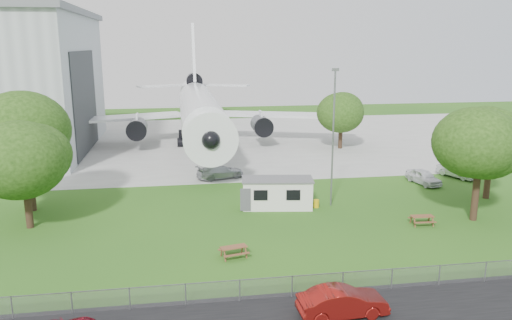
{
  "coord_description": "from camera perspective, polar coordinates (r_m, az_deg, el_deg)",
  "views": [
    {
      "loc": [
        -5.1,
        -34.83,
        14.06
      ],
      "look_at": [
        1.7,
        8.0,
        4.0
      ],
      "focal_mm": 35.0,
      "sensor_mm": 36.0,
      "label": 1
    }
  ],
  "objects": [
    {
      "name": "tree_west_small",
      "position": [
        42.06,
        -25.03,
        -0.37
      ],
      "size": [
        7.18,
        7.18,
        8.78
      ],
      "color": "#382619",
      "rests_on": "ground"
    },
    {
      "name": "ground",
      "position": [
        37.91,
        -0.65,
        -8.71
      ],
      "size": [
        160.0,
        160.0,
        0.0
      ],
      "primitive_type": "plane",
      "color": "#3A701D"
    },
    {
      "name": "tree_west_big",
      "position": [
        46.12,
        -24.82,
        2.55
      ],
      "size": [
        8.2,
        8.2,
        10.72
      ],
      "color": "#382619",
      "rests_on": "ground"
    },
    {
      "name": "tree_east_back",
      "position": [
        50.34,
        25.44,
        2.78
      ],
      "size": [
        6.67,
        6.67,
        9.53
      ],
      "color": "#382619",
      "rests_on": "ground"
    },
    {
      "name": "fence",
      "position": [
        29.42,
        2.15,
        -15.5
      ],
      "size": [
        58.0,
        0.04,
        1.3
      ],
      "primitive_type": "cube",
      "color": "gray",
      "rests_on": "ground"
    },
    {
      "name": "concrete_apron",
      "position": [
        74.35,
        -4.93,
        2.12
      ],
      "size": [
        120.0,
        46.0,
        0.03
      ],
      "primitive_type": "cube",
      "color": "#B7B7B2",
      "rests_on": "ground"
    },
    {
      "name": "tree_east_front",
      "position": [
        43.44,
        24.28,
        1.5
      ],
      "size": [
        7.04,
        7.04,
        9.76
      ],
      "color": "#382619",
      "rests_on": "ground"
    },
    {
      "name": "airliner",
      "position": [
        71.3,
        -6.5,
        5.89
      ],
      "size": [
        46.36,
        47.73,
        17.69
      ],
      "color": "white",
      "rests_on": "ground"
    },
    {
      "name": "site_cabin",
      "position": [
        44.03,
        2.46,
        -3.78
      ],
      "size": [
        6.91,
        3.55,
        2.62
      ],
      "color": "silver",
      "rests_on": "ground"
    },
    {
      "name": "tree_far_apron",
      "position": [
        69.3,
        9.73,
        5.64
      ],
      "size": [
        6.42,
        6.42,
        8.56
      ],
      "color": "#382619",
      "rests_on": "ground"
    },
    {
      "name": "car_ne_hatch",
      "position": [
        54.22,
        18.6,
        -1.86
      ],
      "size": [
        2.52,
        4.59,
        1.48
      ],
      "primitive_type": "imported",
      "rotation": [
        0.0,
        0.0,
        0.19
      ],
      "color": "silver",
      "rests_on": "ground"
    },
    {
      "name": "car_ne_sedan",
      "position": [
        58.13,
        22.03,
        -1.17
      ],
      "size": [
        3.14,
        4.7,
        1.47
      ],
      "primitive_type": "imported",
      "rotation": [
        0.0,
        0.0,
        0.39
      ],
      "color": "#AEB1B6",
      "rests_on": "ground"
    },
    {
      "name": "picnic_east",
      "position": [
        42.33,
        18.39,
        -7.04
      ],
      "size": [
        1.88,
        1.6,
        0.76
      ],
      "primitive_type": null,
      "rotation": [
        0.0,
        0.0,
        -0.06
      ],
      "color": "brown",
      "rests_on": "ground"
    },
    {
      "name": "picnic_west",
      "position": [
        34.48,
        -2.56,
        -11.02
      ],
      "size": [
        2.09,
        1.87,
        0.76
      ],
      "primitive_type": null,
      "rotation": [
        0.0,
        0.0,
        0.23
      ],
      "color": "brown",
      "rests_on": "ground"
    },
    {
      "name": "car_apron_van",
      "position": [
        53.67,
        -4.1,
        -1.34
      ],
      "size": [
        5.5,
        3.5,
        1.48
      ],
      "primitive_type": "imported",
      "rotation": [
        0.0,
        0.0,
        1.87
      ],
      "color": "#B4B6BC",
      "rests_on": "ground"
    },
    {
      "name": "car_centre_sedan",
      "position": [
        27.74,
        9.86,
        -15.73
      ],
      "size": [
        4.84,
        1.9,
        1.57
      ],
      "primitive_type": "imported",
      "rotation": [
        0.0,
        0.0,
        1.62
      ],
      "color": "maroon",
      "rests_on": "ground"
    },
    {
      "name": "lamp_mast",
      "position": [
        43.88,
        8.79,
        2.32
      ],
      "size": [
        0.16,
        0.16,
        12.0
      ],
      "primitive_type": "cylinder",
      "color": "slate",
      "rests_on": "ground"
    }
  ]
}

